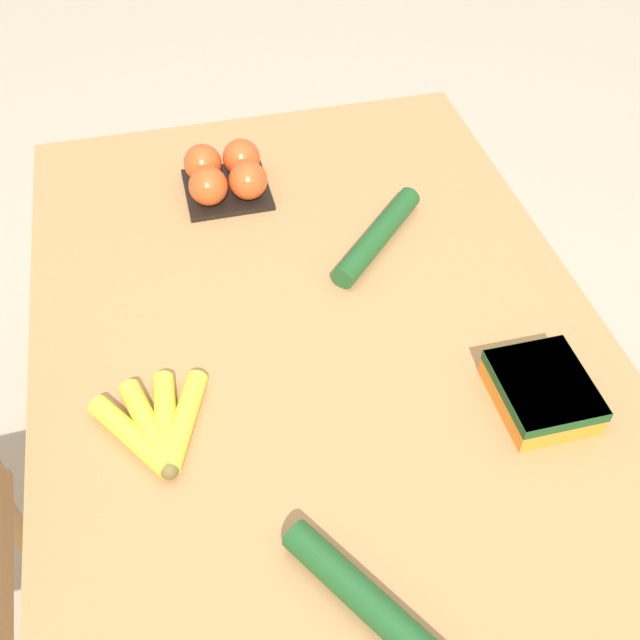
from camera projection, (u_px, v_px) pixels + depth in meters
ground_plane at (320, 542)px, 1.75m from camera, size 12.00×12.00×0.00m
dining_table at (320, 369)px, 1.29m from camera, size 1.35×0.93×0.73m
banana_bunch at (158, 427)px, 1.07m from camera, size 0.18×0.18×0.03m
tomato_pack at (225, 174)px, 1.45m from camera, size 0.16×0.16×0.08m
carrot_bag at (542, 390)px, 1.10m from camera, size 0.16×0.13×0.05m
cucumber_near at (378, 236)px, 1.36m from camera, size 0.22×0.22×0.04m
cucumber_far at (372, 605)px, 0.89m from camera, size 0.25×0.18×0.04m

